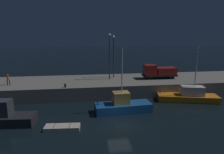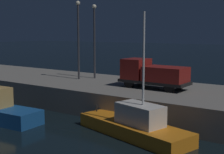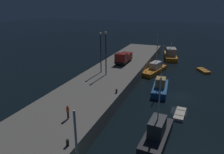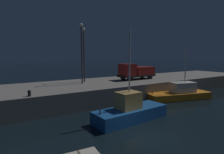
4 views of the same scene
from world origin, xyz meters
The scene contains 5 objects.
pier_quay centered at (0.00, 12.92, 1.04)m, with size 65.14×9.69×2.08m.
fishing_trawler_green centered at (11.52, 6.32, 0.76)m, with size 8.96×4.60×8.10m.
lamp_post_west centered at (0.64, 13.28, 6.63)m, with size 0.44×0.44×7.76m.
lamp_post_east centered at (1.57, 14.69, 6.48)m, with size 0.44×0.44×7.47m.
utility_truck centered at (9.31, 12.77, 3.33)m, with size 5.98×2.34×2.43m.
Camera 2 is at (22.49, -11.78, 6.89)m, focal length 52.98 mm.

